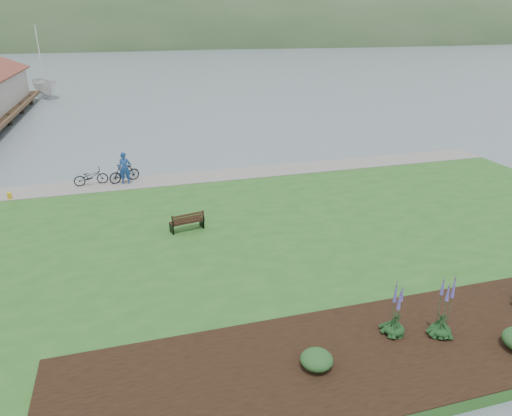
# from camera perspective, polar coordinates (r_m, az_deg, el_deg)

# --- Properties ---
(ground) EXTENTS (600.00, 600.00, 0.00)m
(ground) POSITION_cam_1_polar(r_m,az_deg,el_deg) (21.69, 1.73, -2.20)
(ground) COLOR slate
(ground) RESTS_ON ground
(lawn) EXTENTS (34.00, 20.00, 0.40)m
(lawn) POSITION_cam_1_polar(r_m,az_deg,el_deg) (19.89, 3.48, -3.98)
(lawn) COLOR #275F21
(lawn) RESTS_ON ground
(shoreline_path) EXTENTS (34.00, 2.20, 0.03)m
(shoreline_path) POSITION_cam_1_polar(r_m,az_deg,el_deg) (27.75, -2.56, 4.30)
(shoreline_path) COLOR gray
(shoreline_path) RESTS_ON lawn
(garden_bed) EXTENTS (24.00, 4.40, 0.04)m
(garden_bed) POSITION_cam_1_polar(r_m,az_deg,el_deg) (15.37, 24.68, -14.01)
(garden_bed) COLOR black
(garden_bed) RESTS_ON lawn
(far_hillside) EXTENTS (580.00, 80.00, 38.00)m
(far_hillside) POSITION_cam_1_polar(r_m,az_deg,el_deg) (190.78, -8.55, 19.46)
(far_hillside) COLOR #34542F
(far_hillside) RESTS_ON ground
(park_bench) EXTENTS (1.55, 0.87, 0.90)m
(park_bench) POSITION_cam_1_polar(r_m,az_deg,el_deg) (20.28, -8.59, -1.65)
(park_bench) COLOR black
(park_bench) RESTS_ON lawn
(person) EXTENTS (0.84, 0.62, 2.17)m
(person) POSITION_cam_1_polar(r_m,az_deg,el_deg) (26.70, -16.12, 5.10)
(person) COLOR navy
(person) RESTS_ON lawn
(bicycle_a) EXTENTS (0.90, 1.93, 0.97)m
(bicycle_a) POSITION_cam_1_polar(r_m,az_deg,el_deg) (27.31, -19.95, 3.69)
(bicycle_a) COLOR black
(bicycle_a) RESTS_ON lawn
(bicycle_b) EXTENTS (1.21, 1.88, 1.10)m
(bicycle_b) POSITION_cam_1_polar(r_m,az_deg,el_deg) (27.21, -16.15, 4.23)
(bicycle_b) COLOR black
(bicycle_b) RESTS_ON lawn
(sailboat) EXTENTS (13.55, 13.65, 27.20)m
(sailboat) POSITION_cam_1_polar(r_m,az_deg,el_deg) (65.09, -24.67, 12.46)
(sailboat) COLOR silver
(sailboat) RESTS_ON ground
(pannier) EXTENTS (0.28, 0.35, 0.33)m
(pannier) POSITION_cam_1_polar(r_m,az_deg,el_deg) (27.00, -28.44, 1.34)
(pannier) COLOR gold
(pannier) RESTS_ON lawn
(echium_0) EXTENTS (0.62, 0.62, 2.12)m
(echium_0) POSITION_cam_1_polar(r_m,az_deg,el_deg) (14.54, 22.40, -11.89)
(echium_0) COLOR #133517
(echium_0) RESTS_ON garden_bed
(echium_4) EXTENTS (0.62, 0.62, 1.95)m
(echium_4) POSITION_cam_1_polar(r_m,az_deg,el_deg) (14.18, 17.13, -12.40)
(echium_4) COLOR #133517
(echium_4) RESTS_ON garden_bed
(shrub_0) EXTENTS (0.88, 0.88, 0.44)m
(shrub_0) POSITION_cam_1_polar(r_m,az_deg,el_deg) (12.90, 7.59, -18.27)
(shrub_0) COLOR #1E4C21
(shrub_0) RESTS_ON garden_bed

